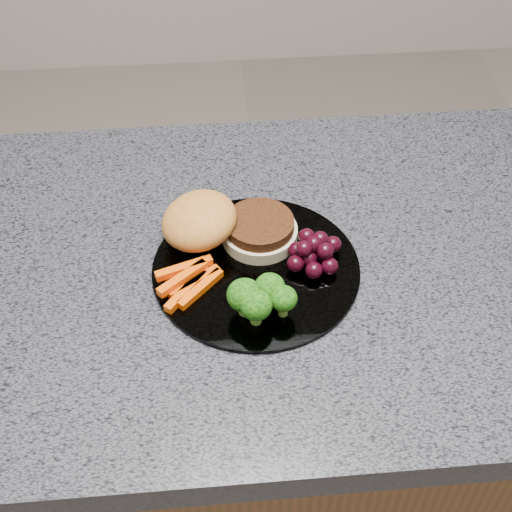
{
  "coord_description": "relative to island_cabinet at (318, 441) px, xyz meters",
  "views": [
    {
      "loc": [
        -0.16,
        -0.62,
        1.56
      ],
      "look_at": [
        -0.11,
        -0.02,
        0.93
      ],
      "focal_mm": 50.0,
      "sensor_mm": 36.0,
      "label": 1
    }
  ],
  "objects": [
    {
      "name": "island_cabinet",
      "position": [
        0.0,
        0.0,
        0.0
      ],
      "size": [
        1.2,
        0.6,
        0.86
      ],
      "primitive_type": "cube",
      "color": "brown",
      "rests_on": "ground"
    },
    {
      "name": "countertop",
      "position": [
        0.0,
        0.0,
        0.45
      ],
      "size": [
        1.2,
        0.6,
        0.04
      ],
      "primitive_type": "cube",
      "color": "#4A4B54",
      "rests_on": "island_cabinet"
    },
    {
      "name": "plate",
      "position": [
        -0.11,
        -0.02,
        0.47
      ],
      "size": [
        0.26,
        0.26,
        0.01
      ],
      "primitive_type": "cylinder",
      "color": "white",
      "rests_on": "countertop"
    },
    {
      "name": "burger",
      "position": [
        -0.15,
        0.04,
        0.5
      ],
      "size": [
        0.19,
        0.12,
        0.05
      ],
      "rotation": [
        0.0,
        0.0,
        0.18
      ],
      "color": "#CBBB8F",
      "rests_on": "plate"
    },
    {
      "name": "carrot_sticks",
      "position": [
        -0.19,
        -0.04,
        0.48
      ],
      "size": [
        0.08,
        0.08,
        0.02
      ],
      "rotation": [
        0.0,
        0.0,
        0.42
      ],
      "color": "#E64D03",
      "rests_on": "plate"
    },
    {
      "name": "broccoli",
      "position": [
        -0.11,
        -0.09,
        0.5
      ],
      "size": [
        0.08,
        0.06,
        0.05
      ],
      "rotation": [
        0.0,
        0.0,
        0.14
      ],
      "color": "olive",
      "rests_on": "plate"
    },
    {
      "name": "grape_bunch",
      "position": [
        -0.04,
        -0.01,
        0.49
      ],
      "size": [
        0.07,
        0.07,
        0.04
      ],
      "rotation": [
        0.0,
        0.0,
        0.04
      ],
      "color": "black",
      "rests_on": "plate"
    }
  ]
}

